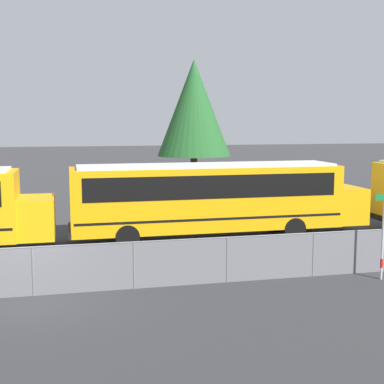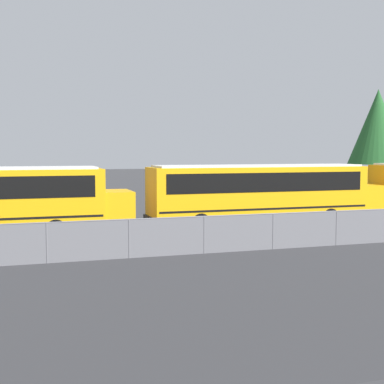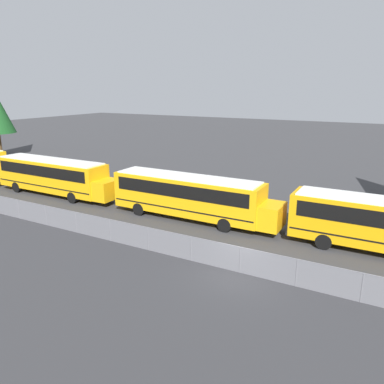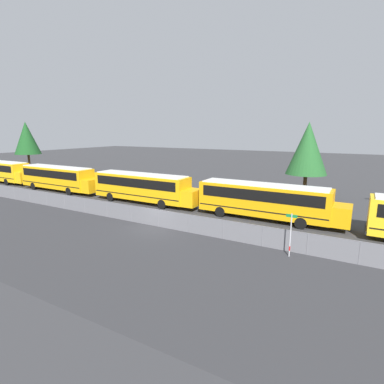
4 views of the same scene
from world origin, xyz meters
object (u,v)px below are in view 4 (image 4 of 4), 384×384
at_px(school_bus_0, 1,170).
at_px(school_bus_2, 143,186).
at_px(tree_1, 308,149).
at_px(school_bus_3, 265,199).
at_px(school_bus_1, 58,177).
at_px(street_sign, 290,234).
at_px(tree_2, 27,138).

relative_size(school_bus_0, school_bus_2, 1.00).
height_order(school_bus_0, tree_1, tree_1).
bearing_deg(tree_1, school_bus_3, -98.70).
distance_m(school_bus_1, street_sign, 32.53).
xyz_separation_m(school_bus_2, tree_2, (-37.01, 10.16, 4.61)).
bearing_deg(school_bus_2, school_bus_3, 1.24).
bearing_deg(school_bus_3, tree_1, 81.30).
xyz_separation_m(school_bus_3, street_sign, (3.73, -7.28, -0.44)).
relative_size(school_bus_0, street_sign, 4.61).
bearing_deg(school_bus_1, street_sign, -12.03).
bearing_deg(street_sign, tree_2, 162.56).
bearing_deg(school_bus_2, tree_2, 164.65).
distance_m(street_sign, tree_1, 18.80).
distance_m(school_bus_2, tree_1, 19.52).
xyz_separation_m(school_bus_1, school_bus_3, (28.08, 0.50, 0.00)).
distance_m(tree_1, tree_2, 52.51).
relative_size(school_bus_2, school_bus_3, 1.00).
distance_m(school_bus_1, school_bus_2, 14.25).
bearing_deg(school_bus_1, school_bus_2, 0.81).
xyz_separation_m(school_bus_0, school_bus_3, (42.18, 0.37, 0.00)).
bearing_deg(school_bus_1, tree_1, 20.90).
relative_size(school_bus_2, tree_1, 1.47).
xyz_separation_m(school_bus_2, school_bus_3, (13.83, 0.30, 0.00)).
distance_m(school_bus_0, tree_2, 14.17).
bearing_deg(school_bus_3, street_sign, -62.89).
distance_m(school_bus_3, tree_2, 51.99).
xyz_separation_m(school_bus_0, school_bus_2, (28.35, 0.07, 0.00)).
bearing_deg(school_bus_0, tree_2, 130.27).
height_order(school_bus_1, street_sign, school_bus_1).
bearing_deg(school_bus_2, tree_1, 35.76).
xyz_separation_m(school_bus_0, tree_1, (43.84, 11.23, 4.04)).
bearing_deg(school_bus_0, tree_1, 14.36).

